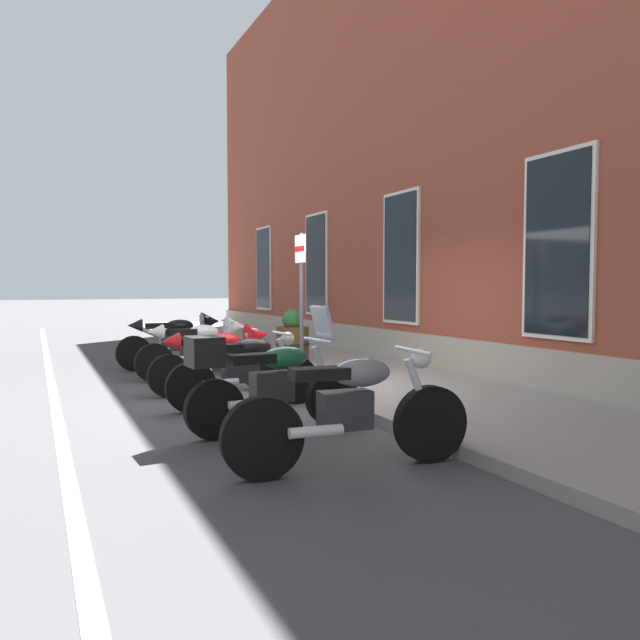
% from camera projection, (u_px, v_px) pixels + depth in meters
% --- Properties ---
extents(ground_plane, '(140.00, 140.00, 0.00)m').
position_uv_depth(ground_plane, '(299.00, 395.00, 8.81)').
color(ground_plane, '#424244').
extents(sidewalk, '(33.05, 2.97, 0.13)m').
position_uv_depth(sidewalk, '(387.00, 383.00, 9.43)').
color(sidewalk, gray).
rests_on(sidewalk, ground_plane).
extents(lane_stripe, '(33.05, 0.12, 0.01)m').
position_uv_depth(lane_stripe, '(57.00, 414.00, 7.47)').
color(lane_stripe, silver).
rests_on(lane_stripe, ground_plane).
extents(brick_pub_facade, '(27.05, 5.39, 9.77)m').
position_uv_depth(brick_pub_facade, '(589.00, 99.00, 10.91)').
color(brick_pub_facade, brown).
rests_on(brick_pub_facade, ground_plane).
extents(motorcycle_black_sport, '(0.62, 2.14, 1.06)m').
position_uv_depth(motorcycle_black_sport, '(179.00, 338.00, 11.59)').
color(motorcycle_black_sport, black).
rests_on(motorcycle_black_sport, ground_plane).
extents(motorcycle_white_sport, '(0.62, 2.10, 1.04)m').
position_uv_depth(motorcycle_white_sport, '(203.00, 345.00, 10.34)').
color(motorcycle_white_sport, black).
rests_on(motorcycle_white_sport, ground_plane).
extents(motorcycle_red_sport, '(0.62, 2.00, 1.00)m').
position_uv_depth(motorcycle_red_sport, '(222.00, 355.00, 8.94)').
color(motorcycle_red_sport, black).
rests_on(motorcycle_red_sport, ground_plane).
extents(motorcycle_black_naked, '(0.62, 2.02, 0.96)m').
position_uv_depth(motorcycle_black_naked, '(246.00, 371.00, 7.83)').
color(motorcycle_black_naked, black).
rests_on(motorcycle_black_naked, ground_plane).
extents(motorcycle_green_touring, '(0.62, 2.00, 1.34)m').
position_uv_depth(motorcycle_green_touring, '(267.00, 381.00, 6.46)').
color(motorcycle_green_touring, black).
rests_on(motorcycle_green_touring, ground_plane).
extents(motorcycle_grey_naked, '(0.62, 2.21, 1.02)m').
position_uv_depth(motorcycle_grey_naked, '(353.00, 412.00, 5.16)').
color(motorcycle_grey_naked, black).
rests_on(motorcycle_grey_naked, ground_plane).
extents(parking_sign, '(0.36, 0.07, 2.26)m').
position_uv_depth(parking_sign, '(301.00, 283.00, 9.73)').
color(parking_sign, '#4C4C51').
rests_on(parking_sign, sidewalk).
extents(barrel_planter, '(0.65, 0.65, 0.99)m').
position_uv_depth(barrel_planter, '(293.00, 339.00, 11.71)').
color(barrel_planter, brown).
rests_on(barrel_planter, sidewalk).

